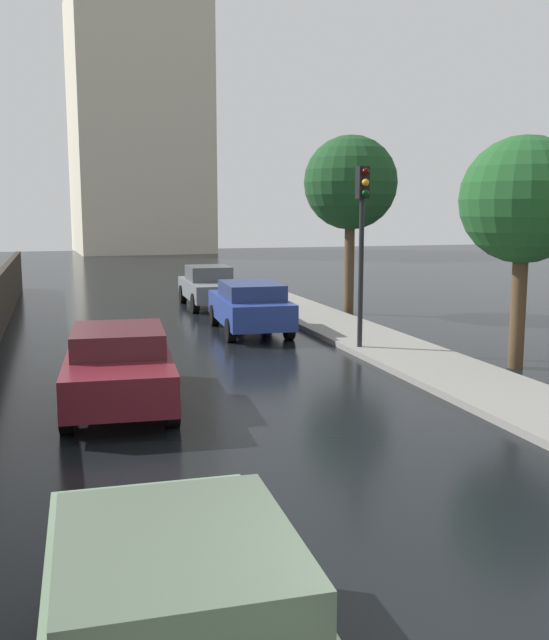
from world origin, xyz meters
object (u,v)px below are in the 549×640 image
car_maroon_mid_road (119,365)px  car_grey_far_lane (209,286)px  car_green_near_kerb (179,638)px  traffic_light (362,223)px  street_tree_near (524,201)px  street_tree_mid (351,184)px  car_blue_far_ahead (250,306)px

car_maroon_mid_road → car_grey_far_lane: car_grey_far_lane is taller
car_green_near_kerb → car_maroon_mid_road: bearing=-90.5°
car_grey_far_lane → traffic_light: traffic_light is taller
street_tree_near → street_tree_mid: size_ratio=0.86×
street_tree_mid → street_tree_near: bearing=-87.8°
car_blue_far_ahead → car_grey_far_lane: size_ratio=1.02×
car_green_near_kerb → street_tree_near: (8.91, 9.12, 2.87)m
car_green_near_kerb → traffic_light: bearing=-116.7°
car_grey_far_lane → traffic_light: bearing=-77.7°
car_maroon_mid_road → street_tree_near: street_tree_near is taller
traffic_light → street_tree_mid: bearing=69.9°
car_green_near_kerb → car_grey_far_lane: (4.48, 20.89, -0.01)m
car_green_near_kerb → street_tree_mid: street_tree_mid is taller
traffic_light → street_tree_near: (2.59, -2.56, 0.49)m
car_green_near_kerb → car_grey_far_lane: car_grey_far_lane is taller
car_blue_far_ahead → car_green_near_kerb: bearing=-103.2°
car_blue_far_ahead → street_tree_mid: 5.99m
car_blue_far_ahead → street_tree_mid: street_tree_mid is taller
street_tree_near → street_tree_mid: street_tree_mid is taller
car_green_near_kerb → street_tree_near: 13.06m
car_green_near_kerb → street_tree_mid: 20.10m
car_maroon_mid_road → car_grey_far_lane: bearing=-104.2°
car_maroon_mid_road → traffic_light: size_ratio=1.06×
car_grey_far_lane → street_tree_near: (4.42, -11.77, 2.87)m
car_green_near_kerb → street_tree_mid: size_ratio=0.71×
car_maroon_mid_road → street_tree_mid: bearing=-127.1°
street_tree_mid → car_maroon_mid_road: bearing=-131.5°
car_green_near_kerb → car_maroon_mid_road: car_green_near_kerb is taller
street_tree_near → car_blue_far_ahead: bearing=125.9°
car_blue_far_ahead → street_tree_mid: size_ratio=0.73×
car_grey_far_lane → street_tree_near: size_ratio=0.84×
street_tree_near → traffic_light: bearing=135.4°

